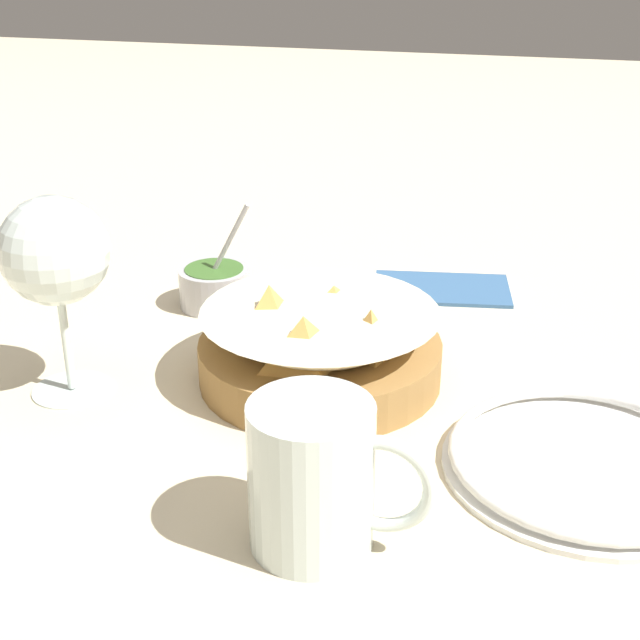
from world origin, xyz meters
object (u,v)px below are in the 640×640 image
(sauce_cup, at_px, (215,285))
(side_plate, at_px, (586,462))
(wine_glass, at_px, (55,256))
(food_basket, at_px, (319,347))
(beer_mug, at_px, (314,482))

(sauce_cup, xyz_separation_m, side_plate, (0.37, -0.21, -0.02))
(wine_glass, bearing_deg, food_basket, 20.59)
(sauce_cup, relative_size, wine_glass, 0.66)
(food_basket, height_order, wine_glass, wine_glass)
(wine_glass, xyz_separation_m, side_plate, (0.42, -0.01, -0.11))
(side_plate, bearing_deg, sauce_cup, 150.14)
(wine_glass, relative_size, beer_mug, 1.44)
(food_basket, distance_m, sauce_cup, 0.19)
(sauce_cup, height_order, wine_glass, wine_glass)
(side_plate, bearing_deg, food_basket, 159.19)
(wine_glass, bearing_deg, side_plate, -1.47)
(side_plate, bearing_deg, wine_glass, 178.53)
(food_basket, distance_m, side_plate, 0.24)
(sauce_cup, bearing_deg, side_plate, -29.86)
(sauce_cup, bearing_deg, wine_glass, -104.81)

